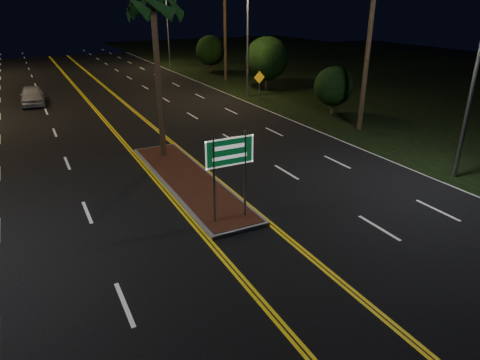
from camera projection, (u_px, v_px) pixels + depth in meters
ground at (270, 260)px, 13.23m from camera, size 120.00×120.00×0.00m
grass_right at (388, 75)px, 46.40m from camera, size 40.00×110.00×0.01m
median_island at (189, 180)px, 18.94m from camera, size 2.25×10.25×0.17m
highway_sign at (230, 160)px, 14.59m from camera, size 1.80×0.08×3.20m
streetlight_right_near at (475, 48)px, 17.17m from camera, size 1.91×0.44×9.00m
streetlight_right_mid at (243, 25)px, 33.56m from camera, size 1.91×0.44×9.00m
streetlight_right_far at (164, 17)px, 49.95m from camera, size 1.91×0.44×9.00m
palm_median at (153, 4)px, 19.02m from camera, size 2.40×2.40×8.30m
shrub_near at (334, 86)px, 29.66m from camera, size 2.70×2.70×3.30m
shrub_mid at (267, 58)px, 37.76m from camera, size 3.78×3.78×4.62m
shrub_far at (210, 50)px, 47.66m from camera, size 3.24×3.24×3.96m
car_near at (32, 94)px, 32.88m from camera, size 2.31×4.97×1.62m
warning_sign at (259, 82)px, 34.08m from camera, size 0.96×0.08×2.30m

